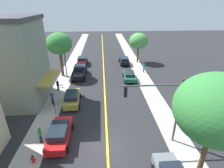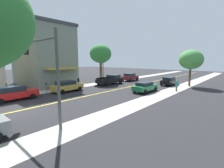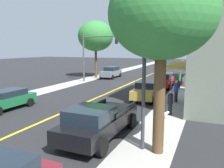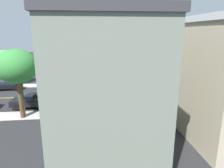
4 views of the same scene
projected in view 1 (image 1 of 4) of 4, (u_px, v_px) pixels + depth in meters
The scene contains 22 objects.
ground_plane at pixel (107, 148), 15.93m from camera, with size 140.00×140.00×0.00m, color #262628.
sidewalk_left at pixel (31, 152), 15.56m from camera, with size 2.50×126.00×0.01m, color #ADA8A0.
sidewalk_right at pixel (180, 145), 16.29m from camera, with size 2.50×126.00×0.01m, color #ADA8A0.
road_centerline_stripe at pixel (107, 148), 15.93m from camera, with size 0.20×126.00×0.00m, color yellow.
street_tree_left_near at pixel (139, 41), 36.85m from camera, with size 3.88×3.88×6.22m.
street_tree_right_corner at pixel (59, 44), 29.25m from camera, with size 4.26×4.26×7.54m.
street_tree_left_far at pixel (217, 109), 10.58m from camera, with size 5.18×5.18×8.36m.
fire_hydrant at pixel (33, 159), 14.36m from camera, with size 0.44×0.24×0.77m.
parking_meter at pixel (55, 107), 20.42m from camera, with size 0.12×0.18×1.39m.
traffic_light_mast at pixel (161, 102), 14.99m from camera, with size 5.18×0.32×6.41m.
street_lamp at pixel (64, 52), 29.85m from camera, with size 0.70×0.36×6.94m.
red_sedan_left_curb at pixel (60, 133), 16.47m from camera, with size 2.03×4.79×1.63m.
maroon_sedan_left_curb at pixel (82, 61), 36.94m from camera, with size 2.08×4.11×1.64m.
green_sedan_right_curb at pixel (129, 76), 29.61m from camera, with size 2.08×4.35×1.41m.
gold_sedan_left_curb at pixel (72, 98), 22.58m from camera, with size 2.17×4.63×1.57m.
black_sedan_right_curb at pixel (124, 60), 37.20m from camera, with size 2.03×4.29×1.47m.
black_pickup_truck at pixel (79, 71), 31.06m from camera, with size 2.37×5.61×1.72m.
pedestrian_blue_shirt at pixel (52, 97), 22.44m from camera, with size 0.35×0.35×1.82m.
pedestrian_black_shirt at pixel (58, 85), 26.02m from camera, with size 0.36×0.36×1.62m.
pedestrian_teal_shirt at pixel (144, 68), 32.80m from camera, with size 0.30×0.30×1.68m.
pedestrian_green_shirt at pixel (40, 134), 16.15m from camera, with size 0.31×0.31×1.86m.
small_dog at pixel (61, 85), 27.23m from camera, with size 0.62×0.53×0.50m.
Camera 1 is at (-0.30, -11.99, 11.99)m, focal length 28.32 mm.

